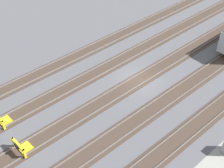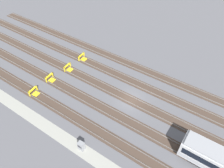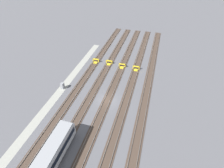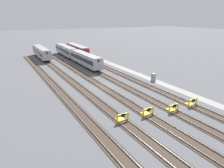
% 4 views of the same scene
% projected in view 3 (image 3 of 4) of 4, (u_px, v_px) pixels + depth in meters
% --- Properties ---
extents(ground_plane, '(400.00, 400.00, 0.00)m').
position_uv_depth(ground_plane, '(107.00, 100.00, 41.23)').
color(ground_plane, '#5B5B60').
extents(service_walkway, '(54.00, 2.00, 0.01)m').
position_uv_depth(service_walkway, '(60.00, 91.00, 43.89)').
color(service_walkway, '#9E9E93').
rests_on(service_walkway, ground).
extents(rail_track_nearest, '(90.00, 2.23, 0.21)m').
position_uv_depth(rail_track_nearest, '(74.00, 94.00, 43.04)').
color(rail_track_nearest, '#47382D').
rests_on(rail_track_nearest, ground).
extents(rail_track_near_inner, '(90.00, 2.24, 0.21)m').
position_uv_depth(rail_track_near_inner, '(90.00, 97.00, 42.12)').
color(rail_track_near_inner, '#47382D').
rests_on(rail_track_near_inner, ground).
extents(rail_track_middle, '(90.00, 2.24, 0.21)m').
position_uv_depth(rail_track_middle, '(107.00, 100.00, 41.20)').
color(rail_track_middle, '#47382D').
rests_on(rail_track_middle, ground).
extents(rail_track_far_inner, '(90.00, 2.23, 0.21)m').
position_uv_depth(rail_track_far_inner, '(125.00, 104.00, 40.28)').
color(rail_track_far_inner, '#47382D').
rests_on(rail_track_far_inner, ground).
extents(rail_track_farthest, '(90.00, 2.23, 0.21)m').
position_uv_depth(rail_track_farthest, '(143.00, 107.00, 39.36)').
color(rail_track_farthest, '#47382D').
rests_on(rail_track_farthest, ground).
extents(bumper_stop_nearest_track, '(1.38, 2.01, 1.22)m').
position_uv_depth(bumper_stop_nearest_track, '(96.00, 61.00, 54.38)').
color(bumper_stop_nearest_track, yellow).
rests_on(bumper_stop_nearest_track, ground).
extents(bumper_stop_near_inner_track, '(1.38, 2.01, 1.22)m').
position_uv_depth(bumper_stop_near_inner_track, '(109.00, 63.00, 53.62)').
color(bumper_stop_near_inner_track, yellow).
rests_on(bumper_stop_near_inner_track, ground).
extents(bumper_stop_middle_track, '(1.38, 2.01, 1.22)m').
position_uv_depth(bumper_stop_middle_track, '(122.00, 66.00, 52.13)').
color(bumper_stop_middle_track, yellow).
rests_on(bumper_stop_middle_track, ground).
extents(bumper_stop_far_inner_track, '(1.38, 2.01, 1.22)m').
position_uv_depth(bumper_stop_far_inner_track, '(136.00, 68.00, 51.09)').
color(bumper_stop_far_inner_track, yellow).
rests_on(bumper_stop_far_inner_track, ground).
extents(electrical_cabinet, '(0.90, 0.73, 1.60)m').
position_uv_depth(electrical_cabinet, '(62.00, 86.00, 44.22)').
color(electrical_cabinet, gray).
rests_on(electrical_cabinet, ground).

